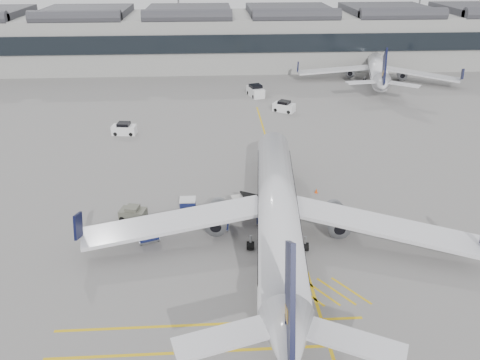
{
  "coord_description": "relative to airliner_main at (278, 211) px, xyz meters",
  "views": [
    {
      "loc": [
        2.53,
        -35.32,
        24.18
      ],
      "look_at": [
        5.0,
        4.93,
        4.0
      ],
      "focal_mm": 35.0,
      "sensor_mm": 36.0,
      "label": 1
    }
  ],
  "objects": [
    {
      "name": "apron_markings",
      "position": [
        1.87,
        9.42,
        -2.97
      ],
      "size": [
        0.25,
        60.0,
        0.01
      ],
      "primitive_type": "cube",
      "color": "gold",
      "rests_on": "ground"
    },
    {
      "name": "baggage_cart_b",
      "position": [
        -11.83,
        0.57,
        -1.89
      ],
      "size": [
        2.34,
        2.14,
        2.02
      ],
      "rotation": [
        0.0,
        0.0,
        0.35
      ],
      "color": "gray",
      "rests_on": "ground"
    },
    {
      "name": "safety_cone_engine",
      "position": [
        5.5,
        8.69,
        -2.73
      ],
      "size": [
        0.36,
        0.36,
        0.5
      ],
      "primitive_type": "cone",
      "color": "#F24C0A",
      "rests_on": "ground"
    },
    {
      "name": "terminal",
      "position": [
        -8.13,
        71.35,
        3.16
      ],
      "size": [
        200.0,
        20.45,
        12.4
      ],
      "color": "#9E9E99",
      "rests_on": "ground"
    },
    {
      "name": "service_van_mid",
      "position": [
        2.22,
        45.94,
        -2.03
      ],
      "size": [
        3.12,
        4.51,
        2.11
      ],
      "rotation": [
        0.0,
        0.0,
        1.86
      ],
      "color": "white",
      "rests_on": "ground"
    },
    {
      "name": "airliner_main",
      "position": [
        0.0,
        0.0,
        0.0
      ],
      "size": [
        34.72,
        38.1,
        10.13
      ],
      "rotation": [
        0.0,
        0.0,
        -0.1
      ],
      "color": "silver",
      "rests_on": "ground"
    },
    {
      "name": "ramp_agent_b",
      "position": [
        -2.85,
        4.14,
        -2.15
      ],
      "size": [
        1.02,
        1.02,
        1.66
      ],
      "primitive_type": "imported",
      "rotation": [
        0.0,
        0.0,
        3.91
      ],
      "color": "#DF5F0B",
      "rests_on": "ground"
    },
    {
      "name": "baggage_cart_c",
      "position": [
        -5.1,
        2.05,
        -2.09
      ],
      "size": [
        1.72,
        1.47,
        1.67
      ],
      "rotation": [
        0.0,
        0.0,
        -0.11
      ],
      "color": "gray",
      "rests_on": "ground"
    },
    {
      "name": "baggage_cart_d",
      "position": [
        -8.31,
        4.88,
        -2.02
      ],
      "size": [
        1.69,
        1.4,
        1.78
      ],
      "rotation": [
        0.0,
        0.0,
        -0.0
      ],
      "color": "gray",
      "rests_on": "ground"
    },
    {
      "name": "baggage_cart_a",
      "position": [
        -0.63,
        2.67,
        -1.97
      ],
      "size": [
        2.22,
        2.05,
        1.88
      ],
      "rotation": [
        0.0,
        0.0,
        -0.4
      ],
      "color": "gray",
      "rests_on": "ground"
    },
    {
      "name": "safety_cone_nose",
      "position": [
        3.23,
        21.26,
        -2.69
      ],
      "size": [
        0.41,
        0.41,
        0.57
      ],
      "primitive_type": "cone",
      "color": "#F24C0A",
      "rests_on": "ground"
    },
    {
      "name": "service_van_right",
      "position": [
        6.06,
        36.99,
        -2.18
      ],
      "size": [
        3.84,
        3.26,
        1.77
      ],
      "rotation": [
        0.0,
        0.0,
        -0.54
      ],
      "color": "white",
      "rests_on": "ground"
    },
    {
      "name": "ground",
      "position": [
        -8.13,
        -0.58,
        -2.98
      ],
      "size": [
        220.0,
        220.0,
        0.0
      ],
      "primitive_type": "plane",
      "color": "gray",
      "rests_on": "ground"
    },
    {
      "name": "airliner_far",
      "position": [
        27.22,
        55.2,
        -0.27
      ],
      "size": [
        30.63,
        33.88,
        9.2
      ],
      "rotation": [
        0.0,
        0.0,
        -0.26
      ],
      "color": "silver",
      "rests_on": "ground"
    },
    {
      "name": "belt_loader",
      "position": [
        -2.3,
        5.33,
        -2.37
      ],
      "size": [
        5.29,
        2.67,
        2.09
      ],
      "rotation": [
        0.0,
        0.0,
        0.25
      ],
      "color": "beige",
      "rests_on": "ground"
    },
    {
      "name": "service_van_left",
      "position": [
        -18.31,
        28.12,
        -2.2
      ],
      "size": [
        3.54,
        2.07,
        1.73
      ],
      "rotation": [
        0.0,
        0.0,
        -0.12
      ],
      "color": "white",
      "rests_on": "ground"
    },
    {
      "name": "pushback_tug",
      "position": [
        -13.71,
        4.41,
        -2.36
      ],
      "size": [
        2.76,
        2.03,
        1.39
      ],
      "rotation": [
        0.0,
        0.0,
        -0.23
      ],
      "color": "#5B5C4E",
      "rests_on": "ground"
    },
    {
      "name": "ramp_agent_a",
      "position": [
        -3.74,
        5.14,
        -2.18
      ],
      "size": [
        0.69,
        0.66,
        1.6
      ],
      "primitive_type": "imported",
      "rotation": [
        0.0,
        0.0,
        0.68
      ],
      "color": "orange",
      "rests_on": "ground"
    }
  ]
}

